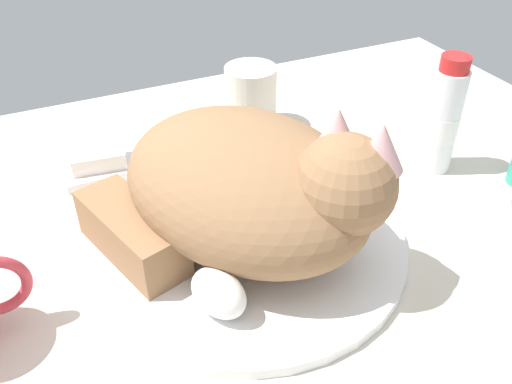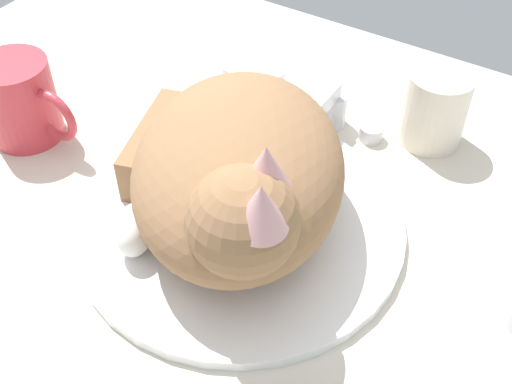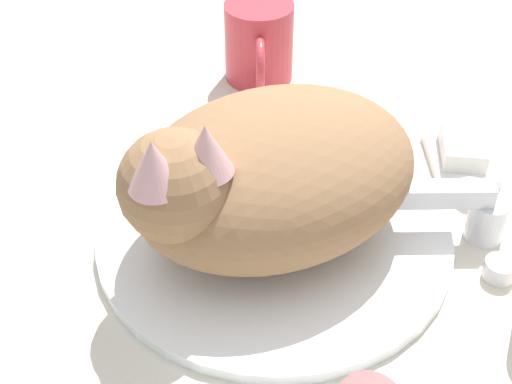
{
  "view_description": "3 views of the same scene",
  "coord_description": "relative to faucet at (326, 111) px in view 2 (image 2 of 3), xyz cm",
  "views": [
    {
      "loc": [
        -17.29,
        -39.92,
        38.72
      ],
      "look_at": [
        1.9,
        1.76,
        5.2
      ],
      "focal_mm": 38.64,
      "sensor_mm": 36.0,
      "label": 1
    },
    {
      "loc": [
        24.92,
        -36.67,
        48.3
      ],
      "look_at": [
        1.26,
        0.99,
        4.66
      ],
      "focal_mm": 45.26,
      "sensor_mm": 36.0,
      "label": 2
    },
    {
      "loc": [
        49.99,
        -2.55,
        47.88
      ],
      "look_at": [
        0.83,
        -1.7,
        6.42
      ],
      "focal_mm": 51.57,
      "sensor_mm": 36.0,
      "label": 3
    }
  ],
  "objects": [
    {
      "name": "ground_plane",
      "position": [
        0.0,
        -18.15,
        -4.33
      ],
      "size": [
        110.0,
        82.5,
        3.0
      ],
      "primitive_type": "cube",
      "color": "beige"
    },
    {
      "name": "sink_basin",
      "position": [
        0.0,
        -18.15,
        -2.24
      ],
      "size": [
        33.0,
        33.0,
        1.18
      ],
      "primitive_type": "cylinder",
      "color": "white",
      "rests_on": "ground_plane"
    },
    {
      "name": "faucet",
      "position": [
        0.0,
        0.0,
        0.0
      ],
      "size": [
        13.34,
        11.55,
        6.23
      ],
      "color": "silver",
      "rests_on": "ground_plane"
    },
    {
      "name": "cat",
      "position": [
        0.23,
        -19.18,
        5.17
      ],
      "size": [
        30.19,
        32.2,
        16.13
      ],
      "color": "#936B47",
      "rests_on": "sink_basin"
    },
    {
      "name": "coffee_mug",
      "position": [
        -28.81,
        -18.98,
        1.98
      ],
      "size": [
        12.65,
        8.26,
        9.62
      ],
      "color": "#C63842",
      "rests_on": "ground_plane"
    },
    {
      "name": "rinse_cup",
      "position": [
        11.0,
        5.1,
        1.57
      ],
      "size": [
        7.16,
        7.16,
        8.79
      ],
      "color": "silver",
      "rests_on": "ground_plane"
    },
    {
      "name": "soap_dish",
      "position": [
        -11.06,
        1.9,
        -2.23
      ],
      "size": [
        9.0,
        6.4,
        1.2
      ],
      "primitive_type": "cube",
      "color": "white",
      "rests_on": "ground_plane"
    },
    {
      "name": "soap_bar",
      "position": [
        -11.06,
        1.9,
        -0.56
      ],
      "size": [
        6.98,
        5.12,
        2.14
      ],
      "primitive_type": "cube",
      "rotation": [
        0.0,
        0.0,
        -0.13
      ],
      "color": "white",
      "rests_on": "soap_dish"
    }
  ]
}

